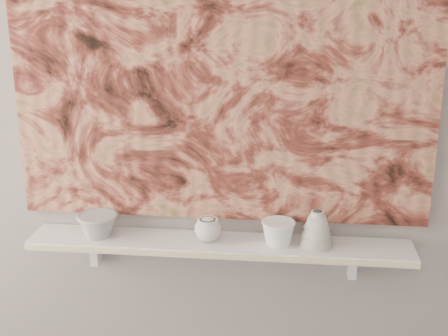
# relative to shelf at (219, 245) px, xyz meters

# --- Properties ---
(wall_back) EXTENTS (3.60, 0.00, 3.60)m
(wall_back) POSITION_rel_shelf_xyz_m (0.00, 0.09, 0.44)
(wall_back) COLOR gray
(wall_back) RESTS_ON floor
(shelf) EXTENTS (1.40, 0.18, 0.03)m
(shelf) POSITION_rel_shelf_xyz_m (0.00, 0.00, 0.00)
(shelf) COLOR silver
(shelf) RESTS_ON wall_back
(shelf_stripe) EXTENTS (1.40, 0.01, 0.02)m
(shelf_stripe) POSITION_rel_shelf_xyz_m (0.00, -0.09, 0.00)
(shelf_stripe) COLOR beige
(shelf_stripe) RESTS_ON shelf
(bracket_left) EXTENTS (0.03, 0.06, 0.12)m
(bracket_left) POSITION_rel_shelf_xyz_m (-0.49, 0.06, -0.07)
(bracket_left) COLOR silver
(bracket_left) RESTS_ON wall_back
(bracket_right) EXTENTS (0.03, 0.06, 0.12)m
(bracket_right) POSITION_rel_shelf_xyz_m (0.49, 0.06, -0.07)
(bracket_right) COLOR silver
(bracket_right) RESTS_ON wall_back
(painting) EXTENTS (1.50, 0.02, 1.10)m
(painting) POSITION_rel_shelf_xyz_m (0.00, 0.08, 0.62)
(painting) COLOR brown
(painting) RESTS_ON wall_back
(house_motif) EXTENTS (0.09, 0.00, 0.08)m
(house_motif) POSITION_rel_shelf_xyz_m (0.45, 0.07, 0.32)
(house_motif) COLOR black
(house_motif) RESTS_ON painting
(bowl_grey) EXTENTS (0.20, 0.20, 0.09)m
(bowl_grey) POSITION_rel_shelf_xyz_m (-0.45, 0.00, 0.06)
(bowl_grey) COLOR #959693
(bowl_grey) RESTS_ON shelf
(cup_cream) EXTENTS (0.13, 0.13, 0.09)m
(cup_cream) POSITION_rel_shelf_xyz_m (-0.04, 0.00, 0.06)
(cup_cream) COLOR beige
(cup_cream) RESTS_ON shelf
(bell_vessel) EXTENTS (0.13, 0.13, 0.13)m
(bell_vessel) POSITION_rel_shelf_xyz_m (0.35, 0.00, 0.08)
(bell_vessel) COLOR beige
(bell_vessel) RESTS_ON shelf
(bowl_white) EXTENTS (0.15, 0.15, 0.09)m
(bowl_white) POSITION_rel_shelf_xyz_m (0.21, 0.00, 0.06)
(bowl_white) COLOR white
(bowl_white) RESTS_ON shelf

